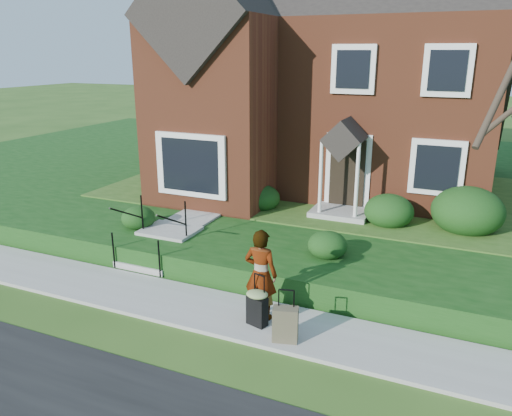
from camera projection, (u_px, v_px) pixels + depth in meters
The scene contains 10 objects.
ground at pixel (214, 313), 10.09m from camera, with size 120.00×120.00×0.00m, color #2D5119.
sidewalk at pixel (213, 311), 10.08m from camera, with size 60.00×1.60×0.08m, color #9E9B93.
terrace at pixel (455, 190), 18.00m from camera, with size 44.00×20.00×0.60m, color #123D10.
walkway at pixel (219, 203), 15.23m from camera, with size 1.20×6.00×0.06m, color #9E9B93.
main_house at pixel (338, 45), 17.00m from camera, with size 10.40×10.20×9.40m.
front_steps at pixel (160, 242), 12.52m from camera, with size 1.40×2.02×1.50m.
foundation_shrubs at pixel (356, 204), 13.50m from camera, with size 9.96×4.61×1.28m.
woman at pixel (261, 274), 9.52m from camera, with size 0.66×0.43×1.81m, color #999999.
suitcase_black at pixel (257, 306), 9.39m from camera, with size 0.50×0.45×1.02m.
suitcase_olive at pixel (285, 324), 8.89m from camera, with size 0.50×0.36×0.98m.
Camera 1 is at (4.40, -7.89, 5.05)m, focal length 35.00 mm.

